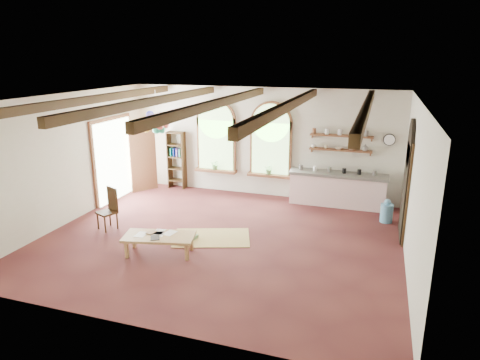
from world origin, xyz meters
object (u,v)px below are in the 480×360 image
at_px(kitchen_counter, 337,189).
at_px(balloon_cluster, 157,123).
at_px(side_chair, 108,217).
at_px(coffee_table, 159,238).

bearing_deg(kitchen_counter, balloon_cluster, -161.81).
bearing_deg(kitchen_counter, side_chair, -145.72).
distance_m(coffee_table, side_chair, 2.03).
height_order(kitchen_counter, side_chair, side_chair).
bearing_deg(kitchen_counter, coffee_table, -126.98).
bearing_deg(coffee_table, kitchen_counter, 53.02).
xyz_separation_m(kitchen_counter, coffee_table, (-3.25, -4.31, -0.10)).
height_order(kitchen_counter, coffee_table, kitchen_counter).
xyz_separation_m(kitchen_counter, balloon_cluster, (-4.70, -1.55, 1.86)).
distance_m(kitchen_counter, balloon_cluster, 5.29).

